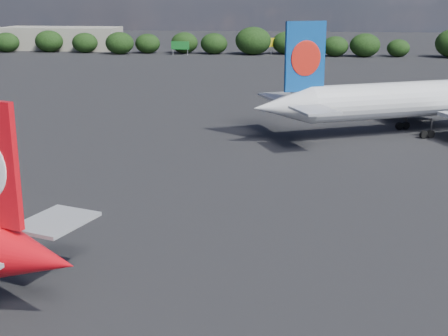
# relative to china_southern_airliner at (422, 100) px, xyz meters

# --- Properties ---
(ground) EXTENTS (500.00, 500.00, 0.00)m
(ground) POSITION_rel_china_southern_airliner_xyz_m (-39.46, -2.40, -5.06)
(ground) COLOR black
(ground) RESTS_ON ground
(china_southern_airliner) EXTENTS (48.34, 46.60, 16.62)m
(china_southern_airliner) POSITION_rel_china_southern_airliner_xyz_m (0.00, 0.00, 0.00)
(china_southern_airliner) COLOR silver
(china_southern_airliner) RESTS_ON ground
(terminal_building) EXTENTS (42.00, 16.00, 8.00)m
(terminal_building) POSITION_rel_china_southern_airliner_xyz_m (-104.46, 129.60, -1.06)
(terminal_building) COLOR gray
(terminal_building) RESTS_ON ground
(highway_sign) EXTENTS (6.00, 0.30, 4.50)m
(highway_sign) POSITION_rel_china_southern_airliner_xyz_m (-57.46, 113.60, -1.93)
(highway_sign) COLOR #136321
(highway_sign) RESTS_ON ground
(billboard_yellow) EXTENTS (5.00, 0.30, 5.50)m
(billboard_yellow) POSITION_rel_china_southern_airliner_xyz_m (-27.46, 119.60, -1.19)
(billboard_yellow) COLOR yellow
(billboard_yellow) RESTS_ON ground
(horizon_treeline) EXTENTS (201.07, 15.02, 9.20)m
(horizon_treeline) POSITION_rel_china_southern_airliner_xyz_m (-30.34, 117.18, -1.30)
(horizon_treeline) COLOR black
(horizon_treeline) RESTS_ON ground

